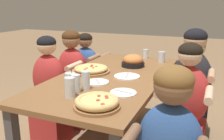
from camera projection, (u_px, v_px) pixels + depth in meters
name	position (u px, v px, depth m)	size (l,w,h in m)	color
dining_table	(112.00, 85.00, 2.31)	(1.83, 0.90, 0.79)	brown
pizza_board_main	(97.00, 103.00, 1.57)	(0.30, 0.30, 0.06)	#996B42
pizza_board_second	(91.00, 69.00, 2.38)	(0.36, 0.36, 0.05)	#996B42
skillet_bowl	(133.00, 61.00, 2.59)	(0.35, 0.24, 0.13)	black
empty_plate_a	(127.00, 76.00, 2.23)	(0.23, 0.23, 0.02)	white
empty_plate_b	(123.00, 93.00, 1.82)	(0.20, 0.20, 0.02)	white
empty_plate_c	(98.00, 82.00, 2.07)	(0.19, 0.19, 0.02)	white
cocktail_glass_blue	(70.00, 80.00, 2.00)	(0.08, 0.08, 0.13)	silver
drinking_glass_a	(86.00, 82.00, 1.90)	(0.06, 0.06, 0.14)	silver
drinking_glass_b	(162.00, 58.00, 2.77)	(0.08, 0.08, 0.12)	silver
drinking_glass_c	(70.00, 88.00, 1.73)	(0.07, 0.07, 0.15)	silver
drinking_glass_d	(146.00, 54.00, 2.96)	(0.06, 0.06, 0.11)	silver
drinking_glass_e	(76.00, 85.00, 1.83)	(0.07, 0.07, 0.14)	silver
diner_far_midright	(73.00, 82.00, 2.96)	(0.51, 0.40, 1.14)	#B22D2D
diner_near_right	(193.00, 92.00, 2.76)	(0.51, 0.40, 1.06)	#2D5193
diner_near_midright	(190.00, 95.00, 2.42)	(0.51, 0.40, 1.21)	#232328
diner_far_center	(50.00, 95.00, 2.57)	(0.51, 0.40, 1.13)	#B22D2D
diner_far_right	(86.00, 78.00, 3.26)	(0.51, 0.40, 1.07)	#2D5193
diner_near_center	(185.00, 115.00, 2.10)	(0.51, 0.40, 1.14)	#B22D2D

